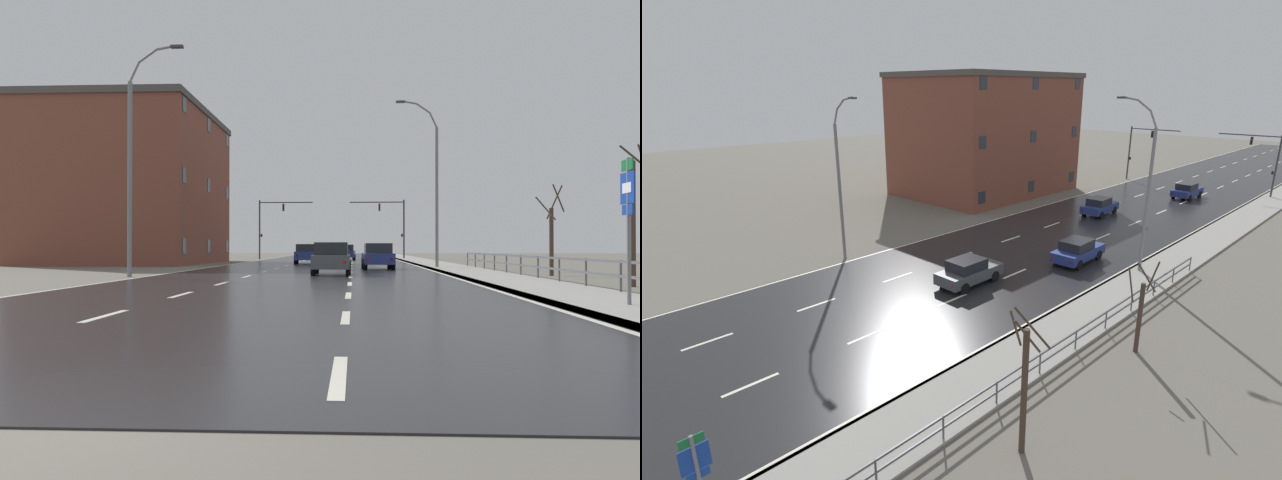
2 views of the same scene
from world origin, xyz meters
TOP-DOWN VIEW (x-y plane):
  - ground_plane at (0.00, 48.00)m, footprint 160.00×160.00m
  - road_asphalt_strip at (0.00, 60.00)m, footprint 14.00×120.00m
  - sidewalk_right at (8.43, 60.00)m, footprint 3.00×120.00m
  - guardrail at (9.85, 21.12)m, footprint 0.07×31.52m
  - street_lamp_midground at (7.43, 34.73)m, footprint 2.61×0.24m
  - street_lamp_left_bank at (-7.44, 23.27)m, footprint 2.53×0.24m
  - highway_sign at (8.39, 9.31)m, footprint 0.09×0.68m
  - traffic_signal_right at (6.79, 64.46)m, footprint 6.00×0.36m
  - traffic_signal_left at (-6.81, 64.31)m, footprint 5.94×0.36m
  - car_far_left at (3.91, 33.53)m, footprint 1.94×4.16m
  - car_mid_centre at (1.66, 58.28)m, footprint 1.96×4.16m
  - car_distant at (-1.33, 45.73)m, footprint 1.95×4.16m
  - car_near_left at (1.40, 25.89)m, footprint 1.84×4.10m
  - brick_building at (-15.72, 46.32)m, footprint 12.91×17.64m
  - bare_tree_near at (11.94, 17.27)m, footprint 1.29×0.95m
  - bare_tree_mid at (11.75, 25.54)m, footprint 1.33×1.35m

SIDE VIEW (x-z plane):
  - ground_plane at x=0.00m, z-range -0.12..0.00m
  - road_asphalt_strip at x=0.00m, z-range 0.00..0.02m
  - sidewalk_right at x=8.43m, z-range 0.00..0.12m
  - guardrail at x=9.85m, z-range 0.21..1.21m
  - car_far_left at x=3.91m, z-range 0.02..1.59m
  - car_mid_centre at x=1.66m, z-range 0.02..1.59m
  - car_distant at x=-1.33m, z-range 0.02..1.59m
  - car_near_left at x=1.40m, z-range 0.02..1.59m
  - bare_tree_mid at x=11.75m, z-range -0.27..4.01m
  - highway_sign at x=8.39m, z-range 0.46..3.75m
  - bare_tree_near at x=11.94m, z-range -0.29..5.05m
  - traffic_signal_left at x=-6.81m, z-range 1.06..7.54m
  - traffic_signal_right at x=6.79m, z-range 1.07..7.54m
  - street_lamp_midground at x=7.43m, z-range -0.12..10.35m
  - street_lamp_left_bank at x=-7.44m, z-range -0.11..10.35m
  - brick_building at x=-15.72m, z-range 0.01..12.44m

